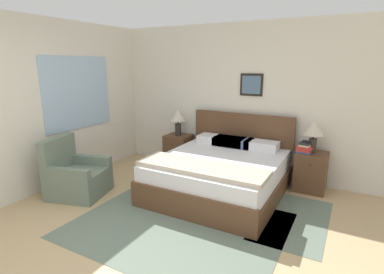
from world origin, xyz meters
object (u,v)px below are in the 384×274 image
Objects in this scene: nightstand_by_door at (311,172)px; table_lamp_near_window at (178,117)px; bed at (220,173)px; armchair at (76,177)px; nightstand_near_window at (178,151)px; table_lamp_by_door at (314,130)px.

table_lamp_near_window is at bearing 179.88° from nightstand_by_door.
armchair is (-1.86, -1.11, -0.04)m from bed.
armchair is 1.97m from nightstand_near_window.
nightstand_near_window is 0.66m from table_lamp_near_window.
table_lamp_near_window is (-1.20, 0.75, 0.64)m from bed.
armchair is at bearing -148.76° from nightstand_by_door.
bed is at bearing -32.05° from table_lamp_near_window.
nightstand_near_window is at bearing 147.99° from bed.
nightstand_by_door is 0.66m from table_lamp_by_door.
armchair is at bearing -148.58° from table_lamp_by_door.
table_lamp_near_window is at bearing 180.00° from table_lamp_by_door.
nightstand_by_door is at bearing 31.94° from bed.
bed reaches higher than armchair.
bed is at bearing -148.06° from nightstand_by_door.
table_lamp_by_door reaches higher than bed.
nightstand_by_door is (1.19, 0.74, -0.01)m from bed.
table_lamp_by_door is at bearing 32.41° from bed.
nightstand_by_door is 2.48m from table_lamp_near_window.
nightstand_near_window is at bearing -179.88° from table_lamp_by_door.
armchair is 1.48× the size of nightstand_by_door.
table_lamp_near_window is (-2.39, 0.00, 0.66)m from nightstand_by_door.
table_lamp_near_window reaches higher than bed.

